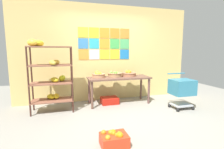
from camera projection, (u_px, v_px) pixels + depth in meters
The scene contains 10 objects.
ground at pixel (125, 119), 3.48m from camera, with size 9.07×9.07×0.00m, color gray.
back_wall_with_art at pixel (107, 53), 4.78m from camera, with size 5.05×0.07×2.69m.
banana_shelf_unit at pixel (50, 71), 3.82m from camera, with size 0.95×0.57×1.67m.
display_table at pixel (119, 80), 4.46m from camera, with size 1.66×0.60×0.72m.
fruit_basket_left at pixel (129, 74), 4.64m from camera, with size 0.40×0.40×0.16m.
fruit_basket_back_left at pixel (98, 75), 4.40m from camera, with size 0.36×0.36×0.17m.
fruit_basket_back_right at pixel (115, 74), 4.52m from camera, with size 0.41×0.41×0.15m.
produce_crate_under_table at pixel (110, 100), 4.51m from camera, with size 0.45×0.34×0.17m, color #B21B11.
orange_crate_foreground at pixel (114, 139), 2.50m from camera, with size 0.41×0.31×0.23m.
shopping_cart at pixel (182, 88), 4.06m from camera, with size 0.53×0.47×0.86m.
Camera 1 is at (-1.18, -3.11, 1.41)m, focal length 26.71 mm.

